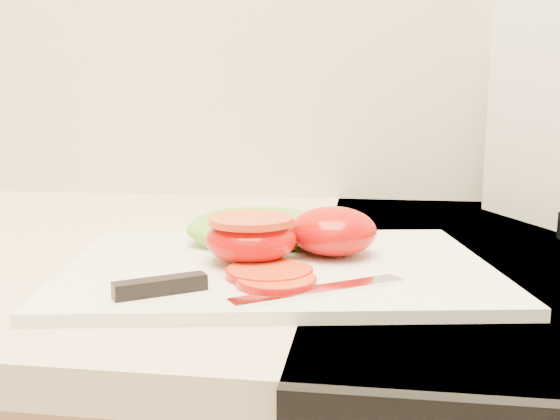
# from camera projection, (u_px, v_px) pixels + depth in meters

# --- Properties ---
(cutting_board) EXTENTS (0.41, 0.33, 0.01)m
(cutting_board) POSITION_uv_depth(u_px,v_px,m) (278.00, 267.00, 0.55)
(cutting_board) COLOR silver
(cutting_board) RESTS_ON counter
(tomato_half_dome) EXTENTS (0.08, 0.08, 0.04)m
(tomato_half_dome) POSITION_uv_depth(u_px,v_px,m) (333.00, 231.00, 0.58)
(tomato_half_dome) COLOR #B20F00
(tomato_half_dome) RESTS_ON cutting_board
(tomato_half_cut) EXTENTS (0.08, 0.08, 0.04)m
(tomato_half_cut) POSITION_uv_depth(u_px,v_px,m) (251.00, 237.00, 0.55)
(tomato_half_cut) COLOR #B20F00
(tomato_half_cut) RESTS_ON cutting_board
(tomato_slice_0) EXTENTS (0.07, 0.07, 0.01)m
(tomato_slice_0) POSITION_uv_depth(u_px,v_px,m) (269.00, 272.00, 0.51)
(tomato_slice_0) COLOR #DB4D1D
(tomato_slice_0) RESTS_ON cutting_board
(tomato_slice_1) EXTENTS (0.06, 0.06, 0.01)m
(tomato_slice_1) POSITION_uv_depth(u_px,v_px,m) (276.00, 281.00, 0.48)
(tomato_slice_1) COLOR #DB4D1D
(tomato_slice_1) RESTS_ON cutting_board
(lettuce_leaf_0) EXTENTS (0.17, 0.14, 0.03)m
(lettuce_leaf_0) POSITION_uv_depth(u_px,v_px,m) (261.00, 229.00, 0.63)
(lettuce_leaf_0) COLOR #70C534
(lettuce_leaf_0) RESTS_ON cutting_board
(lettuce_leaf_1) EXTENTS (0.13, 0.12, 0.02)m
(lettuce_leaf_1) POSITION_uv_depth(u_px,v_px,m) (306.00, 230.00, 0.63)
(lettuce_leaf_1) COLOR #70C534
(lettuce_leaf_1) RESTS_ON cutting_board
(knife) EXTENTS (0.21, 0.10, 0.01)m
(knife) POSITION_uv_depth(u_px,v_px,m) (223.00, 288.00, 0.46)
(knife) COLOR silver
(knife) RESTS_ON cutting_board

